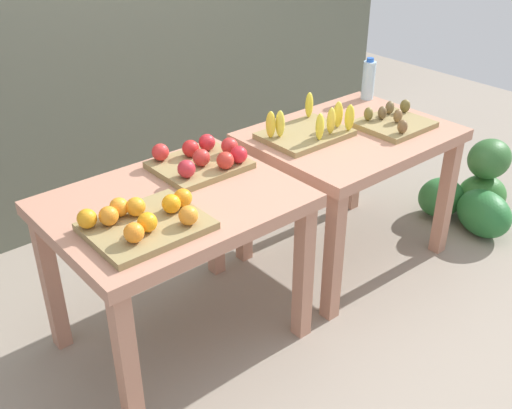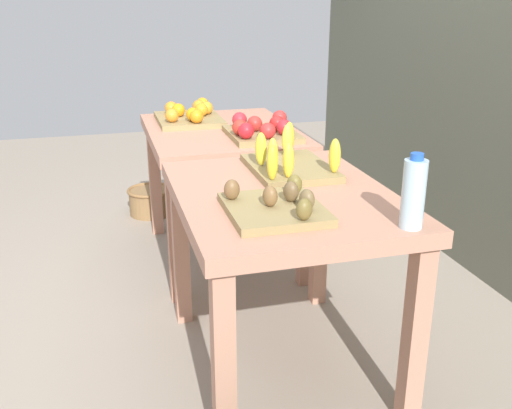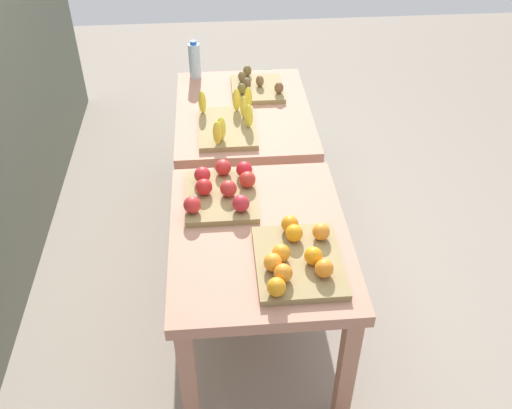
% 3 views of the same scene
% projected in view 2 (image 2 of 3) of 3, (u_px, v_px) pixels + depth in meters
% --- Properties ---
extents(ground_plane, '(8.00, 8.00, 0.00)m').
position_uv_depth(ground_plane, '(247.00, 300.00, 2.99)').
color(ground_plane, gray).
extents(display_table_left, '(1.04, 0.80, 0.77)m').
position_uv_depth(display_table_left, '(222.00, 148.00, 3.27)').
color(display_table_left, tan).
rests_on(display_table_left, ground_plane).
extents(display_table_right, '(1.04, 0.80, 0.77)m').
position_uv_depth(display_table_right, '(283.00, 219.00, 2.25)').
color(display_table_right, tan).
rests_on(display_table_right, ground_plane).
extents(orange_bin, '(0.45, 0.36, 0.11)m').
position_uv_depth(orange_bin, '(190.00, 115.00, 3.38)').
color(orange_bin, '#937E4E').
rests_on(orange_bin, display_table_left).
extents(apple_bin, '(0.41, 0.36, 0.11)m').
position_uv_depth(apple_bin, '(262.00, 130.00, 3.01)').
color(apple_bin, '#937E4E').
rests_on(apple_bin, display_table_left).
extents(banana_crate, '(0.44, 0.33, 0.17)m').
position_uv_depth(banana_crate, '(289.00, 162.00, 2.43)').
color(banana_crate, '#937E4E').
rests_on(banana_crate, display_table_right).
extents(kiwi_bin, '(0.37, 0.32, 0.10)m').
position_uv_depth(kiwi_bin, '(276.00, 206.00, 1.98)').
color(kiwi_bin, '#937E4E').
rests_on(kiwi_bin, display_table_right).
extents(water_bottle, '(0.07, 0.07, 0.25)m').
position_uv_depth(water_bottle, '(414.00, 193.00, 1.84)').
color(water_bottle, silver).
rests_on(water_bottle, display_table_right).
extents(wicker_basket, '(0.32, 0.32, 0.19)m').
position_uv_depth(wicker_basket, '(150.00, 200.00, 4.11)').
color(wicker_basket, olive).
rests_on(wicker_basket, ground_plane).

